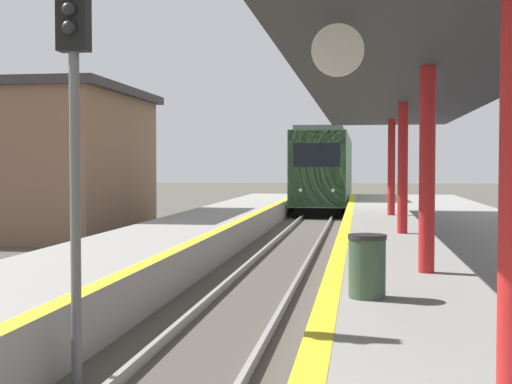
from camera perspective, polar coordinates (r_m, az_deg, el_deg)
train at (r=43.60m, az=5.66°, el=1.77°), size 2.78×19.90×4.51m
signal_near at (r=8.48m, az=-14.37°, el=7.15°), size 0.36×0.31×4.77m
station_canopy at (r=15.04m, az=12.44°, el=8.23°), size 4.32×26.53×3.48m
trash_bin at (r=9.36m, az=8.88°, el=-5.87°), size 0.50×0.50×0.82m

